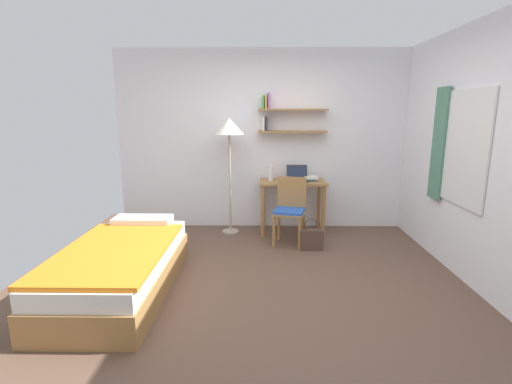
% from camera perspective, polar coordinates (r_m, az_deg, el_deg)
% --- Properties ---
extents(ground_plane, '(5.28, 5.28, 0.00)m').
position_cam_1_polar(ground_plane, '(3.93, 2.14, -13.83)').
color(ground_plane, brown).
extents(wall_back, '(4.40, 0.27, 2.60)m').
position_cam_1_polar(wall_back, '(5.57, 1.85, 7.89)').
color(wall_back, white).
rests_on(wall_back, ground_plane).
extents(wall_right, '(0.10, 4.40, 2.60)m').
position_cam_1_polar(wall_right, '(4.16, 31.49, 4.63)').
color(wall_right, white).
rests_on(wall_right, ground_plane).
extents(bed, '(0.94, 1.91, 0.54)m').
position_cam_1_polar(bed, '(3.92, -19.89, -10.78)').
color(bed, '#9E703D').
rests_on(bed, ground_plane).
extents(desk, '(0.93, 0.51, 0.76)m').
position_cam_1_polar(desk, '(5.37, 5.54, -0.02)').
color(desk, '#9E703D').
rests_on(desk, ground_plane).
extents(desk_chair, '(0.49, 0.47, 0.88)m').
position_cam_1_polar(desk_chair, '(4.92, 5.20, -2.43)').
color(desk_chair, '#9E703D').
rests_on(desk_chair, ground_plane).
extents(standing_lamp, '(0.41, 0.41, 1.63)m').
position_cam_1_polar(standing_lamp, '(5.23, -4.10, 9.06)').
color(standing_lamp, '#B2A893').
rests_on(standing_lamp, ground_plane).
extents(laptop, '(0.30, 0.23, 0.22)m').
position_cam_1_polar(laptop, '(5.36, 6.27, 2.33)').
color(laptop, black).
rests_on(laptop, desk).
extents(water_bottle, '(0.07, 0.07, 0.22)m').
position_cam_1_polar(water_bottle, '(5.29, 2.25, 2.89)').
color(water_bottle, silver).
rests_on(water_bottle, desk).
extents(book_stack, '(0.19, 0.23, 0.06)m').
position_cam_1_polar(book_stack, '(5.40, 8.33, 2.12)').
color(book_stack, '#3384C6').
rests_on(book_stack, desk).
extents(handbag, '(0.28, 0.12, 0.42)m').
position_cam_1_polar(handbag, '(4.83, 8.45, -7.03)').
color(handbag, '#4C382D').
rests_on(handbag, ground_plane).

